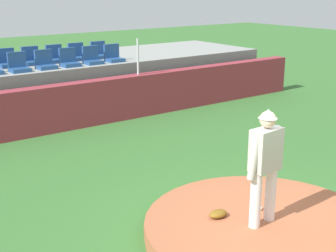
{
  "coord_description": "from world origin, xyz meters",
  "views": [
    {
      "loc": [
        -4.89,
        -4.3,
        3.58
      ],
      "look_at": [
        0.0,
        2.38,
        1.13
      ],
      "focal_mm": 51.35,
      "sensor_mm": 36.0,
      "label": 1
    }
  ],
  "objects": [
    {
      "name": "stadium_chair_3",
      "position": [
        0.01,
        7.97,
        1.57
      ],
      "size": [
        0.48,
        0.44,
        0.5
      ],
      "rotation": [
        0.0,
        0.0,
        3.14
      ],
      "color": "navy",
      "rests_on": "bleacher_platform"
    },
    {
      "name": "stadium_chair_4",
      "position": [
        0.71,
        7.96,
        1.57
      ],
      "size": [
        0.48,
        0.44,
        0.5
      ],
      "rotation": [
        0.0,
        0.0,
        3.14
      ],
      "color": "navy",
      "rests_on": "bleacher_platform"
    },
    {
      "name": "fence_post_right",
      "position": [
        2.21,
        6.8,
        1.68
      ],
      "size": [
        0.06,
        0.06,
        1.0
      ],
      "primitive_type": "cylinder",
      "color": "silver",
      "rests_on": "brick_barrier"
    },
    {
      "name": "ground_plane",
      "position": [
        0.0,
        0.0,
        0.0
      ],
      "size": [
        60.0,
        60.0,
        0.0
      ],
      "primitive_type": "plane",
      "color": "#36692D"
    },
    {
      "name": "stadium_chair_10",
      "position": [
        -0.02,
        8.86,
        1.57
      ],
      "size": [
        0.48,
        0.44,
        0.5
      ],
      "rotation": [
        0.0,
        0.0,
        3.14
      ],
      "color": "navy",
      "rests_on": "bleacher_platform"
    },
    {
      "name": "pitcher",
      "position": [
        -0.05,
        -0.01,
        1.23
      ],
      "size": [
        0.71,
        0.28,
        1.72
      ],
      "rotation": [
        0.0,
        0.0,
        0.07
      ],
      "color": "white",
      "rests_on": "pitchers_mound"
    },
    {
      "name": "bleacher_platform",
      "position": [
        0.0,
        9.16,
        0.71
      ],
      "size": [
        15.15,
        3.42,
        1.41
      ],
      "primitive_type": "cube",
      "color": "gray",
      "rests_on": "ground_plane"
    },
    {
      "name": "baseball",
      "position": [
        0.23,
        0.29,
        0.27
      ],
      "size": [
        0.07,
        0.07,
        0.07
      ],
      "primitive_type": "sphere",
      "color": "white",
      "rests_on": "pitchers_mound"
    },
    {
      "name": "stadium_chair_13",
      "position": [
        2.13,
        8.85,
        1.57
      ],
      "size": [
        0.48,
        0.44,
        0.5
      ],
      "rotation": [
        0.0,
        0.0,
        3.14
      ],
      "color": "navy",
      "rests_on": "bleacher_platform"
    },
    {
      "name": "stadium_chair_9",
      "position": [
        -0.72,
        8.85,
        1.57
      ],
      "size": [
        0.48,
        0.44,
        0.5
      ],
      "rotation": [
        0.0,
        0.0,
        3.14
      ],
      "color": "navy",
      "rests_on": "bleacher_platform"
    },
    {
      "name": "stadium_chair_11",
      "position": [
        0.69,
        8.85,
        1.57
      ],
      "size": [
        0.48,
        0.44,
        0.5
      ],
      "rotation": [
        0.0,
        0.0,
        3.14
      ],
      "color": "navy",
      "rests_on": "bleacher_platform"
    },
    {
      "name": "fielding_glove",
      "position": [
        -0.45,
        0.5,
        0.29
      ],
      "size": [
        0.31,
        0.21,
        0.11
      ],
      "primitive_type": "ellipsoid",
      "rotation": [
        0.0,
        0.0,
        3.1
      ],
      "color": "brown",
      "rests_on": "pitchers_mound"
    },
    {
      "name": "stadium_chair_2",
      "position": [
        -0.72,
        7.95,
        1.57
      ],
      "size": [
        0.48,
        0.44,
        0.5
      ],
      "rotation": [
        0.0,
        0.0,
        3.14
      ],
      "color": "navy",
      "rests_on": "bleacher_platform"
    },
    {
      "name": "stadium_chair_6",
      "position": [
        2.12,
        7.98,
        1.57
      ],
      "size": [
        0.48,
        0.44,
        0.5
      ],
      "rotation": [
        0.0,
        0.0,
        3.14
      ],
      "color": "navy",
      "rests_on": "bleacher_platform"
    },
    {
      "name": "pitchers_mound",
      "position": [
        0.0,
        0.0,
        0.12
      ],
      "size": [
        3.52,
        3.52,
        0.23
      ],
      "primitive_type": "cylinder",
      "color": "#A45B3A",
      "rests_on": "ground_plane"
    },
    {
      "name": "stadium_chair_5",
      "position": [
        1.41,
        7.97,
        1.57
      ],
      "size": [
        0.48,
        0.44,
        0.5
      ],
      "rotation": [
        0.0,
        0.0,
        3.14
      ],
      "color": "navy",
      "rests_on": "bleacher_platform"
    },
    {
      "name": "brick_barrier",
      "position": [
        0.0,
        6.8,
        0.59
      ],
      "size": [
        16.2,
        0.4,
        1.18
      ],
      "primitive_type": "cube",
      "color": "maroon",
      "rests_on": "ground_plane"
    },
    {
      "name": "stadium_chair_12",
      "position": [
        1.39,
        8.87,
        1.57
      ],
      "size": [
        0.48,
        0.44,
        0.5
      ],
      "rotation": [
        0.0,
        0.0,
        3.14
      ],
      "color": "navy",
      "rests_on": "bleacher_platform"
    }
  ]
}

